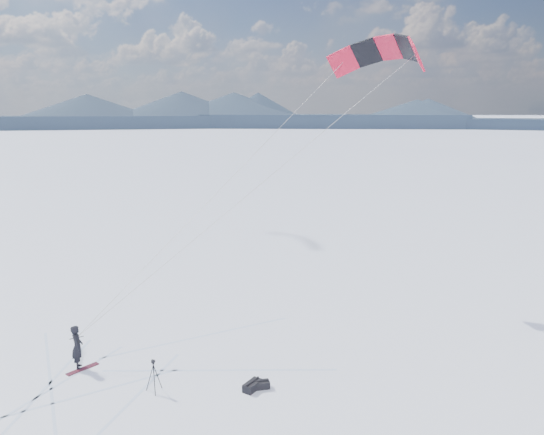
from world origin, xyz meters
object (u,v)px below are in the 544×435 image
snowkiter (79,368)px  tripod (154,371)px  snowboard (83,369)px  gear_bag_b (260,385)px  gear_bag_a (252,386)px

snowkiter → tripod: 4.06m
snowkiter → tripod: (2.22, -3.30, 0.82)m
snowboard → gear_bag_b: 7.41m
tripod → snowkiter: bearing=104.7°
gear_bag_a → snowkiter: bearing=109.2°
tripod → gear_bag_a: (3.31, -1.62, -0.65)m
snowboard → gear_bag_b: (5.69, -4.74, 0.13)m
tripod → gear_bag_b: size_ratio=1.55×
snowkiter → gear_bag_a: size_ratio=2.03×
snowkiter → gear_bag_b: snowkiter is taller
snowkiter → gear_bag_a: (5.52, -4.92, 0.16)m
gear_bag_a → tripod: bearing=124.8°
snowkiter → tripod: bearing=-141.7°
snowboard → tripod: (2.10, -3.08, 0.80)m
snowkiter → tripod: tripod is taller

